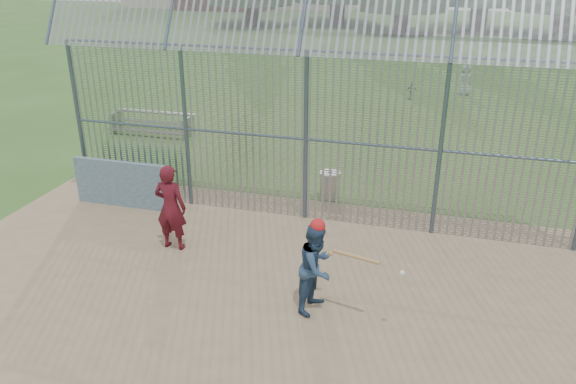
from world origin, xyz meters
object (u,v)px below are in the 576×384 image
(onlooker, at_px, (171,207))
(bleacher, at_px, (152,123))
(dugout_wall, at_px, (121,184))
(batter, at_px, (317,267))
(trash_can, at_px, (330,185))

(onlooker, relative_size, bleacher, 0.63)
(dugout_wall, relative_size, bleacher, 0.83)
(onlooker, xyz_separation_m, bleacher, (-4.51, 7.42, -0.56))
(batter, distance_m, onlooker, 3.76)
(trash_can, bearing_deg, onlooker, -127.81)
(bleacher, bearing_deg, trash_can, -28.37)
(bleacher, bearing_deg, dugout_wall, -68.44)
(batter, bearing_deg, trash_can, 24.08)
(dugout_wall, bearing_deg, onlooker, -36.33)
(onlooker, height_order, bleacher, onlooker)
(dugout_wall, xyz_separation_m, batter, (5.72, -3.00, 0.23))
(dugout_wall, height_order, trash_can, dugout_wall)
(batter, xyz_separation_m, onlooker, (-3.50, 1.37, 0.12))
(batter, height_order, trash_can, batter)
(dugout_wall, xyz_separation_m, bleacher, (-2.29, 5.79, -0.21))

